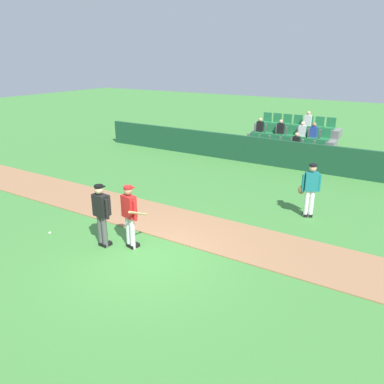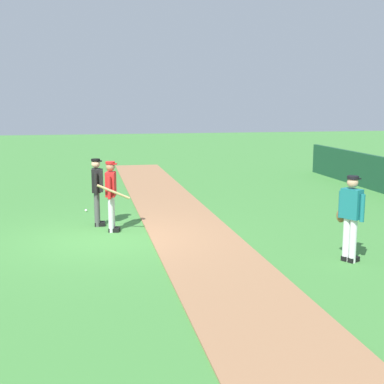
{
  "view_description": "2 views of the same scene",
  "coord_description": "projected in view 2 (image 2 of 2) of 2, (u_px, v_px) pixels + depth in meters",
  "views": [
    {
      "loc": [
        5.59,
        -6.63,
        4.89
      ],
      "look_at": [
        -0.01,
        2.38,
        1.03
      ],
      "focal_mm": 35.09,
      "sensor_mm": 36.0,
      "label": 1
    },
    {
      "loc": [
        12.33,
        -0.39,
        3.22
      ],
      "look_at": [
        0.32,
        2.05,
        1.09
      ],
      "focal_mm": 49.08,
      "sensor_mm": 36.0,
      "label": 2
    }
  ],
  "objects": [
    {
      "name": "ground_plane",
      "position": [
        106.0,
        238.0,
        12.53
      ],
      "size": [
        80.0,
        80.0,
        0.0
      ],
      "primitive_type": "plane",
      "color": "#42843A"
    },
    {
      "name": "infield_dirt_path",
      "position": [
        191.0,
        233.0,
        12.94
      ],
      "size": [
        28.0,
        2.11,
        0.03
      ],
      "primitive_type": "cube",
      "color": "#9E704C",
      "rests_on": "ground"
    },
    {
      "name": "batter_red_jersey",
      "position": [
        111.0,
        193.0,
        12.95
      ],
      "size": [
        0.62,
        0.8,
        1.76
      ],
      "color": "silver",
      "rests_on": "ground"
    },
    {
      "name": "umpire_home_plate",
      "position": [
        97.0,
        188.0,
        13.56
      ],
      "size": [
        0.59,
        0.32,
        1.76
      ],
      "color": "#4C4C4C",
      "rests_on": "ground"
    },
    {
      "name": "runner_teal_jersey",
      "position": [
        350.0,
        215.0,
        10.51
      ],
      "size": [
        0.65,
        0.42,
        1.76
      ],
      "color": "white",
      "rests_on": "ground"
    },
    {
      "name": "baseball",
      "position": [
        86.0,
        210.0,
        15.46
      ],
      "size": [
        0.07,
        0.07,
        0.07
      ],
      "primitive_type": "sphere",
      "color": "white",
      "rests_on": "ground"
    }
  ]
}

